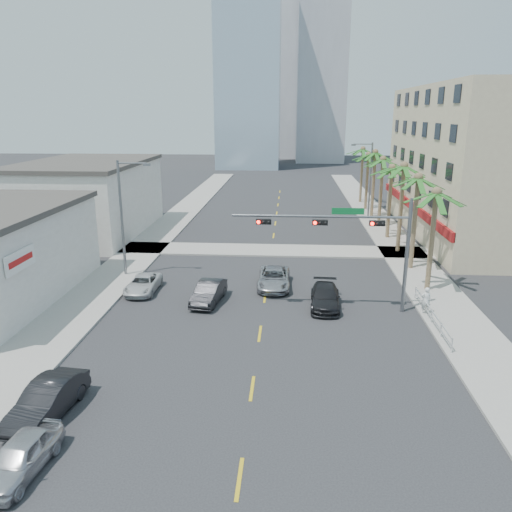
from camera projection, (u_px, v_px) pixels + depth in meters
The scene contains 28 objects.
ground at pixel (255, 367), 25.24m from camera, with size 260.00×260.00×0.00m, color #262628.
sidewalk_right at pixel (408, 259), 43.61m from camera, with size 4.00×120.00×0.15m, color gray.
sidewalk_left at pixel (138, 254), 45.16m from camera, with size 4.00×120.00×0.15m, color gray.
sidewalk_cross at pixel (271, 250), 46.30m from camera, with size 80.00×4.00×0.15m, color gray.
building_right at pixel (492, 163), 50.48m from camera, with size 15.25×28.00×15.00m.
building_left_far at pixel (88, 199), 52.33m from camera, with size 11.00×18.00×7.20m, color beige.
tower_far_left at pixel (249, 57), 110.12m from camera, with size 14.00×14.00×48.00m, color #99B2C6.
tower_far_right at pixel (323, 37), 121.73m from camera, with size 12.00×12.00×60.00m, color #ADADB2.
tower_far_center at pixel (275, 80), 139.39m from camera, with size 16.00×16.00×42.00m, color #ADADB2.
traffic_signal_mast at pixel (356, 235), 31.08m from camera, with size 11.12×0.54×7.20m.
palm_tree_0 at pixel (437, 194), 34.02m from camera, with size 4.80×4.80×7.80m.
palm_tree_1 at pixel (418, 179), 38.90m from camera, with size 4.80×4.80×8.16m.
palm_tree_2 at pixel (404, 167), 43.79m from camera, with size 4.80×4.80×8.52m.
palm_tree_3 at pixel (392, 169), 48.97m from camera, with size 4.80×4.80×7.80m.
palm_tree_4 at pixel (383, 160), 53.85m from camera, with size 4.80×4.80×8.16m.
palm_tree_5 at pixel (375, 153), 58.74m from camera, with size 4.80×4.80×8.52m.
palm_tree_6 at pixel (368, 155), 63.92m from camera, with size 4.80×4.80×7.80m.
palm_tree_7 at pixel (363, 150), 68.80m from camera, with size 4.80×4.80×8.16m.
streetlight_left at pixel (124, 213), 37.96m from camera, with size 2.55×0.25×9.00m.
streetlight_right at pixel (369, 176), 59.54m from camera, with size 2.55×0.25×9.00m.
guardrail at pixel (432, 314), 30.13m from camera, with size 0.08×8.08×1.00m.
car_parked_near at pixel (21, 456), 17.72m from camera, with size 1.57×3.90×1.33m, color silver.
car_parked_mid at pixel (48, 400), 21.05m from camera, with size 1.58×4.52×1.49m, color black.
car_parked_far at pixel (143, 284), 35.69m from camera, with size 1.97×4.27×1.19m, color silver.
car_lane_left at pixel (209, 292), 33.71m from camera, with size 1.51×4.33×1.43m, color black.
car_lane_center at pixel (274, 278), 36.63m from camera, with size 2.30×4.99×1.39m, color #A8A8AD.
car_lane_right at pixel (325, 297), 32.93m from camera, with size 1.90×4.66×1.35m, color black.
pedestrian at pixel (426, 300), 31.44m from camera, with size 0.63×0.41×1.73m, color silver.
Camera 1 is at (1.58, -22.62, 12.44)m, focal length 35.00 mm.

